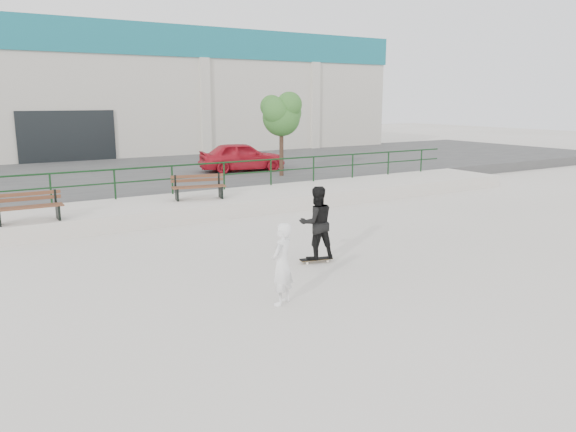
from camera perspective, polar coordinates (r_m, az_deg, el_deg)
ground at (r=10.55m, az=4.04°, el=-9.27°), size 120.00×120.00×0.00m
ledge at (r=18.75m, az=-13.08°, el=0.61°), size 30.00×3.00×0.50m
parking_strip at (r=26.85m, az=-18.93°, el=3.58°), size 60.00×14.00×0.50m
railing at (r=19.81m, az=-14.42°, el=4.04°), size 28.00×0.06×1.03m
commercial_building at (r=40.40m, az=-23.91°, el=11.92°), size 44.20×16.33×8.00m
bench_left at (r=16.79m, az=-24.88°, el=0.80°), size 1.77×0.54×0.81m
bench_right at (r=19.03m, az=-9.08°, el=2.93°), size 1.84×0.87×0.82m
tree at (r=24.48m, az=-0.64°, el=10.42°), size 2.03×1.80×3.60m
red_car at (r=26.29m, az=-4.69°, el=6.05°), size 4.20×2.38×1.35m
skateboard at (r=13.32m, az=2.87°, el=-4.41°), size 0.81×0.37×0.09m
standing_skater at (r=13.10m, az=2.91°, el=-0.69°), size 0.96×0.82×1.73m
seated_skater at (r=10.46m, az=-0.62°, el=-4.90°), size 0.68×0.62×1.56m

